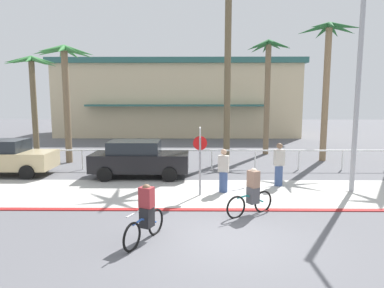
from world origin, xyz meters
The scene contains 18 objects.
ground_plane centered at (0.00, 10.00, 0.00)m, with size 80.00×80.00×0.00m, color #5B5B60.
sidewalk_strip centered at (0.00, 4.20, 0.01)m, with size 44.00×4.00×0.02m, color beige.
curb_paint centered at (0.00, 2.20, 0.01)m, with size 44.00×0.24×0.03m, color maroon.
building_backdrop centered at (-2.55, 26.75, 3.62)m, with size 23.23×10.92×7.21m.
rail_fence centered at (0.00, 8.50, 0.83)m, with size 22.10×0.08×1.04m.
stop_sign_bike_lane centered at (-0.66, 3.88, 1.68)m, with size 0.52×0.56×2.56m.
streetlight_curb centered at (5.24, 4.21, 4.28)m, with size 0.24×2.54×7.50m.
palm_tree_0 centered at (-11.24, 13.40, 4.96)m, with size 3.22×3.51×6.30m.
palm_tree_1 centered at (-8.03, 10.44, 5.11)m, with size 3.48×3.29×6.51m.
palm_tree_2 centered at (0.90, 10.52, 7.25)m, with size 3.08×3.54×10.03m.
palm_tree_3 centered at (3.75, 13.46, 5.52)m, with size 2.84×3.51×7.29m.
palm_tree_4 centered at (6.62, 11.11, 5.80)m, with size 3.16×3.11×7.83m.
car_tan_0 centered at (-9.83, 7.19, 0.87)m, with size 4.40×2.02×1.69m.
car_black_1 centered at (-3.42, 6.81, 0.87)m, with size 4.40×2.02×1.69m.
cyclist_teal_0 centered at (0.93, 1.83, 0.69)m, with size 1.58×1.01×1.50m.
cyclist_blue_1 centered at (-2.09, -0.18, 0.69)m, with size 0.80×1.68×1.50m.
pedestrian_0 centered at (2.61, 5.29, 0.84)m, with size 0.43×0.36×1.80m.
pedestrian_1 centered at (0.25, 4.32, 0.79)m, with size 0.45×0.39×1.70m.
Camera 1 is at (-0.84, -8.42, 3.61)m, focal length 31.64 mm.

